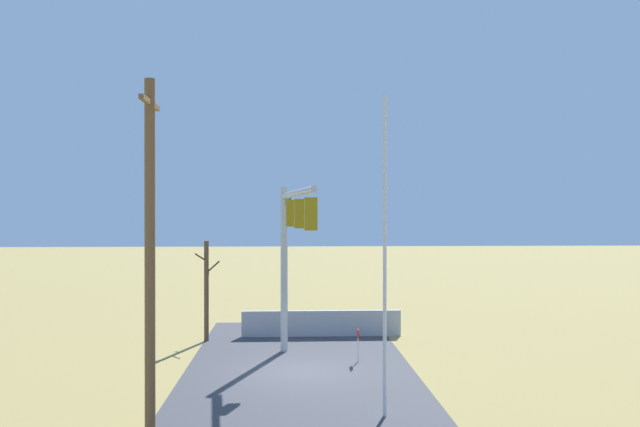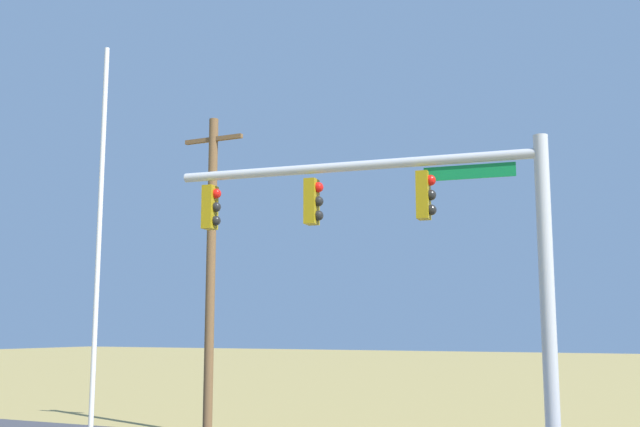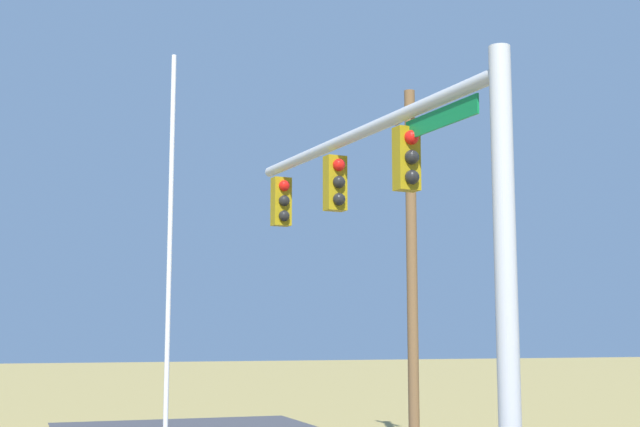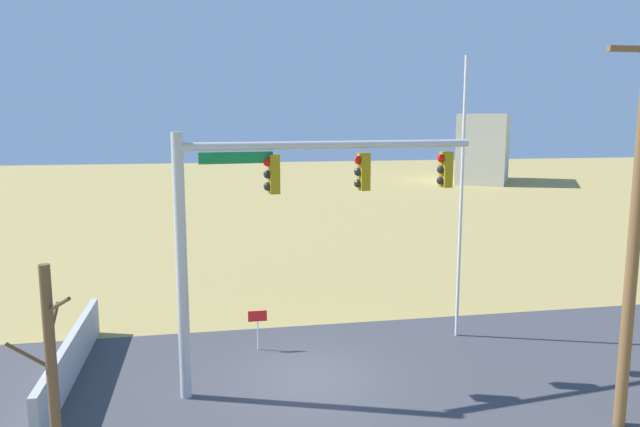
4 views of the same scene
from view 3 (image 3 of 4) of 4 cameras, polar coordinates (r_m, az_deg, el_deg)
The scene contains 3 objects.
signal_mast at distance 13.09m, azimuth 5.54°, elevation 0.14°, with size 7.75×1.17×6.55m.
flagpole at distance 18.07m, azimuth -9.78°, elevation -3.13°, with size 0.10×0.10×8.71m, color silver.
utility_pole at distance 21.13m, azimuth 6.00°, elevation -3.22°, with size 1.90×0.26×8.85m.
Camera 3 is at (12.70, -5.10, 2.91)m, focal length 49.17 mm.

